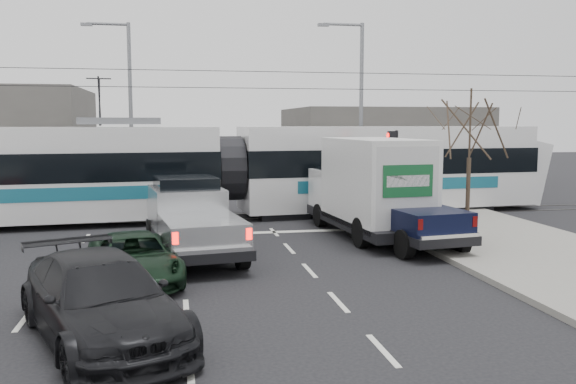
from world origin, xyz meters
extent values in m
plane|color=black|center=(0.00, 0.00, 0.00)|extent=(120.00, 120.00, 0.00)
cube|color=gray|center=(9.00, 0.00, 0.07)|extent=(6.00, 60.00, 0.15)
cube|color=#33302D|center=(0.00, 10.00, 0.01)|extent=(60.00, 1.60, 0.03)
cube|color=#67635E|center=(12.00, 24.00, 2.50)|extent=(12.00, 10.00, 5.00)
cylinder|color=#47382B|center=(7.60, 2.50, 1.52)|extent=(0.14, 0.14, 2.75)
cylinder|color=#47382B|center=(7.60, 2.50, 4.03)|extent=(0.07, 0.07, 2.25)
cylinder|color=black|center=(6.60, 6.50, 1.95)|extent=(0.12, 0.12, 3.60)
cube|color=black|center=(6.40, 6.50, 3.25)|extent=(0.28, 0.28, 0.95)
cylinder|color=#FF0C07|center=(6.25, 6.50, 3.55)|extent=(0.06, 0.20, 0.20)
cylinder|color=orange|center=(6.25, 6.50, 3.25)|extent=(0.06, 0.20, 0.20)
cylinder|color=#05330C|center=(6.25, 6.50, 2.95)|extent=(0.06, 0.20, 0.20)
cube|color=white|center=(6.58, 6.35, 2.45)|extent=(0.02, 0.30, 0.40)
cylinder|color=slate|center=(7.50, 14.00, 4.50)|extent=(0.20, 0.20, 9.00)
cylinder|color=slate|center=(6.50, 14.00, 8.90)|extent=(2.00, 0.14, 0.14)
cube|color=slate|center=(5.50, 14.00, 8.85)|extent=(0.55, 0.25, 0.14)
cylinder|color=slate|center=(-4.00, 16.00, 4.50)|extent=(0.20, 0.20, 9.00)
cylinder|color=slate|center=(-5.00, 16.00, 8.90)|extent=(2.00, 0.14, 0.14)
cube|color=slate|center=(-6.00, 16.00, 8.85)|extent=(0.55, 0.25, 0.14)
cylinder|color=black|center=(0.00, 10.00, 5.50)|extent=(60.00, 0.03, 0.03)
cylinder|color=black|center=(0.00, 10.00, 6.20)|extent=(60.00, 0.03, 0.03)
cube|color=silver|center=(-6.94, 9.07, 1.08)|extent=(13.69, 3.94, 1.64)
cube|color=black|center=(-6.94, 9.07, 2.35)|extent=(13.76, 3.98, 1.12)
cube|color=silver|center=(-6.94, 9.07, 3.35)|extent=(13.68, 3.83, 1.04)
cube|color=#165A71|center=(-6.82, 7.64, 1.38)|extent=(9.42, 0.81, 0.52)
cube|color=silver|center=(7.69, 10.29, 1.08)|extent=(13.69, 3.94, 1.64)
cube|color=black|center=(7.69, 10.29, 2.35)|extent=(13.76, 3.98, 1.12)
cube|color=silver|center=(7.69, 10.29, 3.35)|extent=(13.68, 3.83, 1.04)
cube|color=#165A71|center=(7.81, 8.86, 1.38)|extent=(9.42, 0.81, 0.52)
cylinder|color=black|center=(0.37, 9.68, 2.12)|extent=(1.27, 2.80, 2.72)
cube|color=slate|center=(-4.01, 9.31, 4.11)|extent=(3.28, 1.95, 0.26)
cube|color=black|center=(-1.82, 9.49, 0.19)|extent=(2.29, 2.57, 0.38)
cube|color=black|center=(2.57, 9.86, 0.19)|extent=(2.29, 2.57, 0.38)
cube|color=black|center=(11.34, 10.59, 0.19)|extent=(2.29, 2.57, 0.38)
cube|color=black|center=(-1.37, 2.41, 0.60)|extent=(3.06, 6.57, 0.27)
cube|color=#B1B3B6|center=(-1.53, 3.54, 1.36)|extent=(2.49, 2.93, 1.25)
cube|color=black|center=(-1.55, 3.65, 2.02)|extent=(2.11, 2.14, 0.60)
cube|color=#B1B3B6|center=(-1.75, 5.04, 1.11)|extent=(2.21, 1.42, 0.60)
cube|color=#B1B3B6|center=(-1.17, 1.03, 1.04)|extent=(2.52, 3.12, 0.71)
cube|color=silver|center=(-0.94, -0.60, 0.74)|extent=(2.02, 0.48, 0.20)
cube|color=#FF0C07|center=(-1.91, -0.61, 1.15)|extent=(0.16, 0.11, 0.31)
cube|color=#FF0C07|center=(-0.01, -0.33, 1.15)|extent=(0.16, 0.11, 0.31)
cylinder|color=black|center=(-2.65, 4.27, 0.44)|extent=(0.43, 0.91, 0.87)
cylinder|color=black|center=(-0.66, 4.56, 0.44)|extent=(0.43, 0.91, 0.87)
cylinder|color=black|center=(-2.07, 0.26, 0.44)|extent=(0.43, 0.91, 0.87)
cylinder|color=black|center=(-0.09, 0.55, 0.44)|extent=(0.43, 0.91, 0.87)
cube|color=black|center=(4.91, 4.75, 0.55)|extent=(2.99, 7.17, 0.35)
cube|color=white|center=(4.68, 7.40, 1.40)|extent=(2.41, 1.87, 1.60)
cube|color=black|center=(4.67, 7.54, 2.00)|extent=(2.05, 1.28, 0.60)
cube|color=silver|center=(4.97, 4.06, 2.02)|extent=(2.80, 4.94, 2.94)
cube|color=silver|center=(5.17, 1.71, 2.02)|extent=(2.10, 0.23, 2.59)
cube|color=#124F26|center=(5.18, 1.66, 2.26)|extent=(1.67, 0.16, 1.00)
cube|color=black|center=(5.19, 1.48, 0.45)|extent=(2.17, 0.43, 0.18)
cylinder|color=black|center=(3.66, 6.89, 0.45)|extent=(0.38, 0.92, 0.90)
cylinder|color=black|center=(5.76, 7.07, 0.45)|extent=(0.38, 0.92, 0.90)
cylinder|color=black|center=(4.03, 2.71, 0.50)|extent=(0.38, 1.02, 1.00)
cylinder|color=black|center=(6.13, 2.90, 0.50)|extent=(0.38, 1.02, 1.00)
cube|color=black|center=(5.50, 2.76, 0.61)|extent=(2.76, 5.77, 0.28)
cube|color=black|center=(5.37, 3.75, 1.39)|extent=(2.30, 2.57, 1.28)
cube|color=black|center=(5.36, 3.86, 2.05)|extent=(1.95, 1.88, 0.61)
cube|color=black|center=(5.20, 5.07, 1.13)|extent=(2.06, 1.24, 0.61)
cube|color=black|center=(5.66, 1.55, 1.05)|extent=(2.32, 2.74, 0.72)
cube|color=silver|center=(5.85, 0.12, 0.75)|extent=(1.90, 0.44, 0.20)
cube|color=#590505|center=(4.94, 0.11, 1.17)|extent=(0.17, 0.11, 0.31)
cube|color=#590505|center=(6.73, 0.35, 1.17)|extent=(0.17, 0.11, 0.31)
cylinder|color=black|center=(4.33, 4.40, 0.44)|extent=(0.42, 0.92, 0.89)
cylinder|color=black|center=(6.21, 4.64, 0.44)|extent=(0.42, 0.92, 0.89)
cylinder|color=black|center=(4.79, 0.88, 0.44)|extent=(0.42, 0.92, 0.89)
cylinder|color=black|center=(6.67, 1.12, 0.44)|extent=(0.42, 0.92, 0.89)
imported|color=black|center=(-2.95, -0.30, 0.61)|extent=(2.82, 4.69, 1.22)
imported|color=black|center=(-3.28, -4.57, 0.79)|extent=(4.07, 5.86, 1.58)
camera|label=1|loc=(-1.89, -15.97, 4.04)|focal=38.00mm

